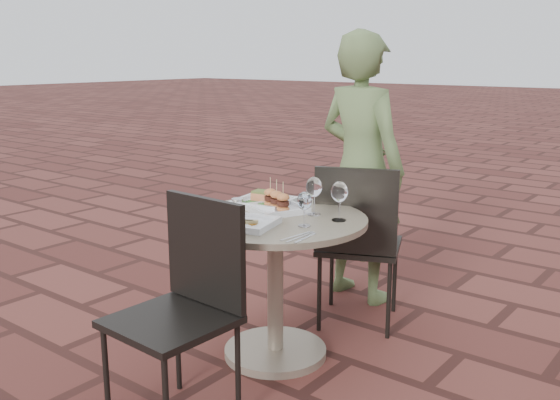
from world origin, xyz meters
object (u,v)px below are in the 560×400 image
Objects in this scene: chair_near at (187,292)px; diner at (361,168)px; cafe_table at (275,265)px; plate_sliders at (277,205)px; plate_salmon at (264,201)px; plate_tuna at (247,223)px; chair_far at (358,233)px.

diner reaches higher than chair_near.
plate_sliders is at bearing 124.60° from cafe_table.
plate_salmon is at bearing 141.58° from cafe_table.
plate_tuna is at bearing -61.61° from plate_salmon.
diner is 0.82m from plate_salmon.
chair_near is (0.04, -0.64, 0.07)m from cafe_table.
plate_salmon is 0.42m from plate_tuna.
diner reaches higher than cafe_table.
diner is (-0.10, 0.97, 0.34)m from cafe_table.
chair_far is 1.18m from chair_near.
cafe_table is 0.34m from plate_tuna.
diner is (-0.14, 1.61, 0.28)m from chair_near.
plate_sliders reaches higher than plate_tuna.
plate_salmon is 0.15m from plate_sliders.
plate_salmon reaches higher than cafe_table.
diner is at bearing 94.67° from plate_tuna.
chair_near reaches higher than plate_tuna.
chair_near reaches higher than plate_salmon.
plate_tuna is (-0.15, -0.75, 0.20)m from chair_far.
plate_tuna is (0.20, -0.37, -0.01)m from plate_salmon.
diner is 4.95× the size of plate_sliders.
plate_sliders reaches higher than plate_salmon.
chair_far is 0.56× the size of diner.
diner reaches higher than plate_tuna.
plate_sliders is 0.31m from plate_tuna.
chair_near reaches higher than cafe_table.
plate_tuna is (0.10, -1.18, -0.08)m from diner.
chair_near is 1.64m from diner.
plate_tuna is (0.06, -0.30, -0.02)m from plate_sliders.
cafe_table is at bearing -38.42° from plate_salmon.
plate_sliders is (-0.11, 0.73, 0.22)m from chair_near.
diner is at bearing -83.51° from chair_far.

